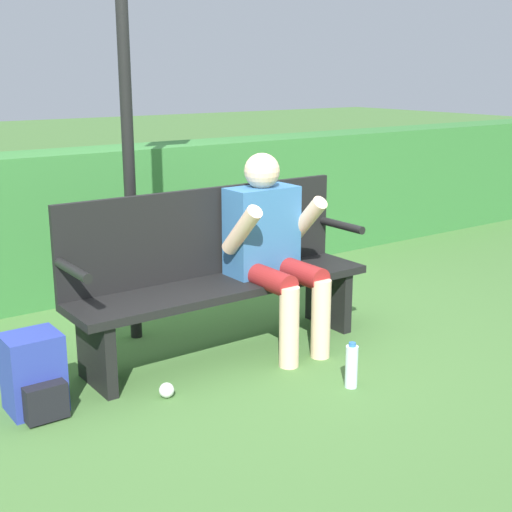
% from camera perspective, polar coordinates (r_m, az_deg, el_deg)
% --- Properties ---
extents(ground_plane, '(40.00, 40.00, 0.00)m').
position_cam_1_polar(ground_plane, '(4.18, -2.49, -7.71)').
color(ground_plane, '#426B33').
extents(hedge_back, '(12.00, 0.47, 1.04)m').
position_cam_1_polar(hedge_back, '(5.37, -11.83, 2.86)').
color(hedge_back, '#337033').
rests_on(hedge_back, ground).
extents(park_bench, '(1.82, 0.42, 0.94)m').
position_cam_1_polar(park_bench, '(4.09, -3.13, -1.28)').
color(park_bench, black).
rests_on(park_bench, ground).
extents(person_seated, '(0.55, 0.58, 1.13)m').
position_cam_1_polar(person_seated, '(4.11, 1.25, 1.07)').
color(person_seated, '#336699').
rests_on(person_seated, ground).
extents(backpack, '(0.26, 0.31, 0.38)m').
position_cam_1_polar(backpack, '(3.60, -17.29, -9.10)').
color(backpack, '#283893').
rests_on(backpack, ground).
extents(water_bottle, '(0.07, 0.07, 0.24)m').
position_cam_1_polar(water_bottle, '(3.74, 7.65, -8.73)').
color(water_bottle, silver).
rests_on(water_bottle, ground).
extents(signpost, '(0.35, 0.09, 2.66)m').
position_cam_1_polar(signpost, '(4.18, -10.38, 13.42)').
color(signpost, black).
rests_on(signpost, ground).
extents(litter_crumple, '(0.08, 0.08, 0.08)m').
position_cam_1_polar(litter_crumple, '(3.66, -7.16, -10.61)').
color(litter_crumple, silver).
rests_on(litter_crumple, ground).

